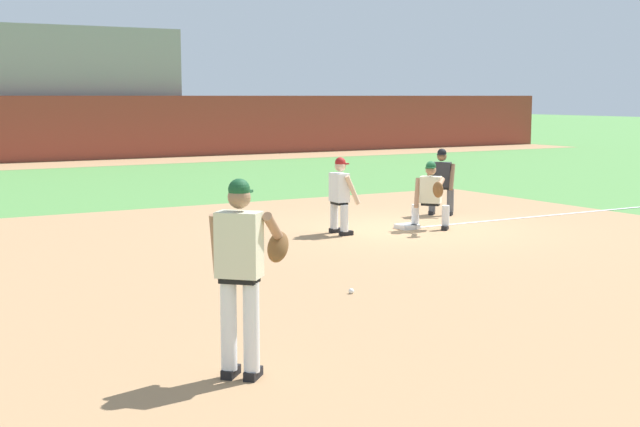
# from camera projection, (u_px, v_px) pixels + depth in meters

# --- Properties ---
(ground_plane) EXTENTS (160.00, 160.00, 0.00)m
(ground_plane) POSITION_uv_depth(u_px,v_px,m) (407.00, 229.00, 17.50)
(ground_plane) COLOR #518942
(infield_dirt_patch) EXTENTS (18.00, 18.00, 0.01)m
(infield_dirt_patch) POSITION_uv_depth(u_px,v_px,m) (354.00, 277.00, 12.86)
(infield_dirt_patch) COLOR #A87F56
(infield_dirt_patch) RESTS_ON ground
(warning_track_strip) EXTENTS (48.00, 3.20, 0.01)m
(warning_track_strip) POSITION_uv_depth(u_px,v_px,m) (104.00, 163.00, 34.60)
(warning_track_strip) COLOR #A87F56
(warning_track_strip) RESTS_ON ground
(foul_line_stripe) EXTENTS (13.25, 0.10, 0.00)m
(foul_line_stripe) POSITION_uv_depth(u_px,v_px,m) (637.00, 207.00, 20.82)
(foul_line_stripe) COLOR white
(foul_line_stripe) RESTS_ON ground
(first_base_bag) EXTENTS (0.38, 0.38, 0.09)m
(first_base_bag) POSITION_uv_depth(u_px,v_px,m) (407.00, 227.00, 17.49)
(first_base_bag) COLOR white
(first_base_bag) RESTS_ON ground
(baseball) EXTENTS (0.07, 0.07, 0.07)m
(baseball) POSITION_uv_depth(u_px,v_px,m) (351.00, 291.00, 11.75)
(baseball) COLOR white
(baseball) RESTS_ON ground
(pitcher) EXTENTS (0.85, 0.55, 1.86)m
(pitcher) POSITION_uv_depth(u_px,v_px,m) (242.00, 266.00, 8.12)
(pitcher) COLOR black
(pitcher) RESTS_ON ground
(first_baseman) EXTENTS (0.75, 1.08, 1.34)m
(first_baseman) POSITION_uv_depth(u_px,v_px,m) (431.00, 193.00, 17.28)
(first_baseman) COLOR black
(first_baseman) RESTS_ON ground
(baserunner) EXTENTS (0.46, 0.61, 1.46)m
(baserunner) POSITION_uv_depth(u_px,v_px,m) (340.00, 193.00, 16.71)
(baserunner) COLOR black
(baserunner) RESTS_ON ground
(umpire) EXTENTS (0.67, 0.67, 1.46)m
(umpire) POSITION_uv_depth(u_px,v_px,m) (441.00, 179.00, 19.42)
(umpire) COLOR black
(umpire) RESTS_ON ground
(outfield_wall) EXTENTS (48.00, 0.50, 2.60)m
(outfield_wall) POSITION_uv_depth(u_px,v_px,m) (88.00, 128.00, 36.14)
(outfield_wall) COLOR brown
(outfield_wall) RESTS_ON ground
(stadium_seating_block) EXTENTS (8.77, 5.05, 5.45)m
(stadium_seating_block) POSITION_uv_depth(u_px,v_px,m) (66.00, 92.00, 38.79)
(stadium_seating_block) COLOR gray
(stadium_seating_block) RESTS_ON ground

